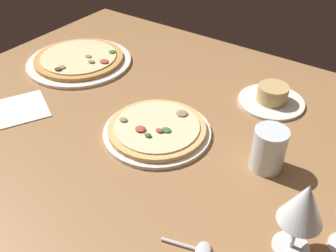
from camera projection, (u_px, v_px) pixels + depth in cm
name	position (u px, v px, depth cm)	size (l,w,h in cm)	color
dining_table	(179.00, 144.00, 94.88)	(150.00, 110.00, 4.00)	#996B42
pizza_main	(157.00, 130.00, 94.27)	(26.81, 26.81, 3.34)	silver
pizza_side	(79.00, 60.00, 123.78)	(33.58, 33.58, 3.28)	silver
ramekin_on_saucer	(272.00, 97.00, 104.81)	(18.17, 18.17, 5.37)	silver
wine_glass_far	(304.00, 205.00, 61.94)	(7.71, 7.71, 15.87)	silver
water_glass	(268.00, 152.00, 82.91)	(7.37, 7.37, 10.13)	silver
paper_menu	(11.00, 111.00, 102.43)	(14.39, 18.54, 0.30)	white
spoon	(198.00, 249.00, 67.91)	(9.58, 4.78, 1.00)	silver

